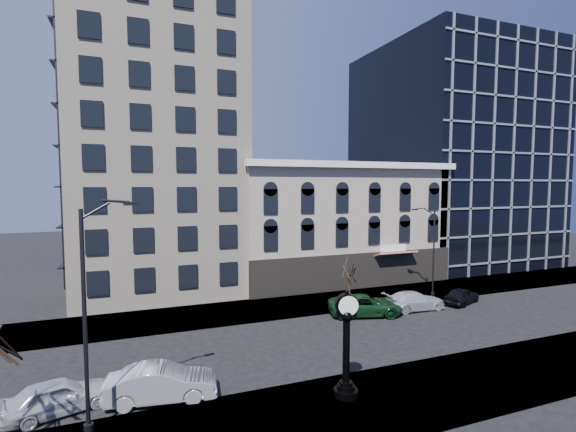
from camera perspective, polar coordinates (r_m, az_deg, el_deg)
name	(u,v)px	position (r m, az deg, el deg)	size (l,w,h in m)	color
ground	(281,347)	(27.71, -0.93, -17.44)	(160.00, 160.00, 0.00)	black
sidewalk_far	(247,311)	(34.90, -5.57, -12.74)	(160.00, 6.00, 0.12)	gray
sidewalk_near	(342,409)	(21.07, 7.34, -24.68)	(160.00, 6.00, 0.12)	gray
cream_tower	(155,91)	(44.10, -17.74, 15.92)	(15.90, 15.40, 42.50)	beige
victorian_row	(335,224)	(45.37, 6.40, -1.15)	(22.60, 11.19, 12.50)	#A09384
glass_office	(450,157)	(60.96, 21.27, 7.49)	(20.00, 20.15, 28.00)	black
street_clock	(346,348)	(21.05, 7.97, -17.45)	(1.18, 1.18, 5.21)	black
street_lamp_near	(102,254)	(18.48, -24.11, -4.77)	(2.49, 0.78, 9.73)	black
street_lamp_far	(428,228)	(39.64, 18.59, -1.61)	(2.10, 0.76, 8.26)	black
bare_tree_far	(349,267)	(35.75, 8.40, -6.96)	(2.48, 2.48, 4.25)	#332519
car_near_a	(58,396)	(22.87, -28.90, -20.75)	(1.83, 4.54, 1.55)	silver
car_near_b	(161,383)	(22.16, -16.92, -21.02)	(1.80, 5.15, 1.70)	silver
car_far_a	(365,305)	(34.10, 10.52, -11.90)	(2.66, 5.78, 1.61)	#143F1E
car_far_b	(414,301)	(36.44, 16.89, -11.03)	(2.12, 5.22, 1.52)	silver
car_far_c	(462,296)	(39.62, 22.66, -10.03)	(1.64, 4.08, 1.39)	black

